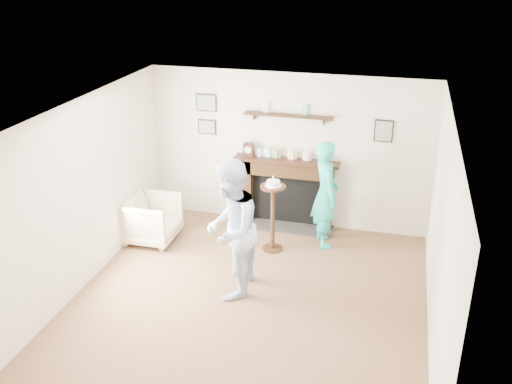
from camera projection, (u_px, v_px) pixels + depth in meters
The scene contains 6 objects.
ground at pixel (246, 305), 7.33m from camera, with size 5.00×5.00×0.00m, color brown.
room_shell at pixel (260, 168), 7.30m from camera, with size 4.54×5.02×2.52m.
armchair at pixel (153, 240), 8.95m from camera, with size 0.77×0.79×0.72m, color tan.
man at pixel (232, 291), 7.61m from camera, with size 0.90×0.70×1.85m, color #C8DFFA.
woman at pixel (323, 243), 8.85m from camera, with size 0.61×0.40×1.66m, color teal.
pedestal_table at pixel (273, 205), 8.39m from camera, with size 0.37×0.37×1.20m.
Camera 1 is at (1.69, -5.92, 4.23)m, focal length 40.00 mm.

